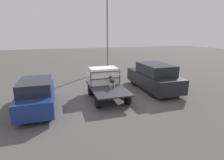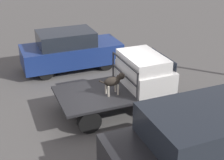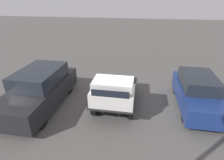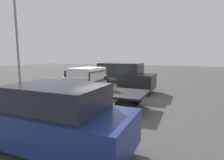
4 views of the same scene
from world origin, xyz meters
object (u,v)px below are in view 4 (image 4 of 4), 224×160
at_px(flatbed_truck, 107,95).
at_px(parked_pickup_far, 118,77).
at_px(light_pole_near, 15,12).
at_px(parked_sedan, 53,118).
at_px(dog, 111,81).

xyz_separation_m(flatbed_truck, parked_pickup_far, (0.83, -3.74, 0.38)).
bearing_deg(parked_pickup_far, flatbed_truck, 97.77).
bearing_deg(light_pole_near, flatbed_truck, 163.72).
bearing_deg(parked_pickup_far, parked_sedan, 94.01).
height_order(flatbed_truck, parked_sedan, parked_sedan).
distance_m(dog, parked_pickup_far, 3.62).
distance_m(parked_sedan, parked_pickup_far, 7.83).
xyz_separation_m(dog, parked_pickup_far, (0.93, -3.49, -0.27)).
height_order(flatbed_truck, light_pole_near, light_pole_near).
xyz_separation_m(parked_pickup_far, light_pole_near, (7.94, 1.17, 4.74)).
relative_size(parked_pickup_far, light_pole_near, 0.60).
bearing_deg(light_pole_near, parked_sedan, 144.31).
relative_size(dog, parked_pickup_far, 0.18).
bearing_deg(parked_sedan, flatbed_truck, -81.41).
relative_size(parked_sedan, parked_pickup_far, 0.85).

